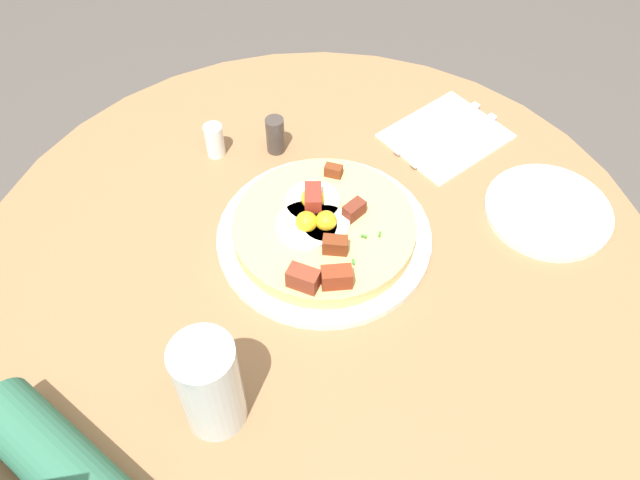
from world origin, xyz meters
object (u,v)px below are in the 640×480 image
pizza_plate (324,236)px  knife (438,128)px  bread_plate (548,211)px  salt_shaker (214,140)px  breakfast_pizza (323,227)px  dining_table (316,325)px  fork (455,140)px  water_glass (209,385)px  pepper_shaker (275,135)px

pizza_plate → knife: (0.21, 0.19, 0.00)m
pizza_plate → bread_plate: 0.32m
pizza_plate → salt_shaker: (-0.13, 0.19, 0.02)m
breakfast_pizza → salt_shaker: size_ratio=4.64×
dining_table → fork: fork is taller
breakfast_pizza → knife: 0.29m
knife → bread_plate: bearing=-90.7°
dining_table → water_glass: water_glass is taller
pizza_plate → breakfast_pizza: (-0.00, -0.00, 0.02)m
knife → water_glass: water_glass is taller
dining_table → breakfast_pizza: bearing=65.1°
bread_plate → salt_shaker: bearing=156.3°
fork → salt_shaker: (-0.36, 0.04, 0.02)m
pepper_shaker → water_glass: bearing=-105.8°
water_glass → knife: bearing=48.0°
knife → pepper_shaker: bearing=150.7°
pizza_plate → water_glass: size_ratio=2.13×
pizza_plate → water_glass: 0.29m
salt_shaker → pizza_plate: bearing=-55.3°
bread_plate → knife: 0.22m
breakfast_pizza → water_glass: size_ratio=1.80×
dining_table → water_glass: bearing=-126.4°
bread_plate → pepper_shaker: 0.41m
breakfast_pizza → fork: bearing=33.9°
bread_plate → fork: bread_plate is taller
dining_table → salt_shaker: 0.32m
fork → knife: bearing=90.0°
pizza_plate → breakfast_pizza: 0.02m
breakfast_pizza → pepper_shaker: breakfast_pizza is taller
knife → breakfast_pizza: bearing=-168.2°
salt_shaker → pepper_shaker: 0.09m
dining_table → salt_shaker: salt_shaker is taller
pizza_plate → dining_table: bearing=-116.6°
pepper_shaker → fork: bearing=-6.5°
fork → water_glass: bearing=-164.9°
knife → salt_shaker: size_ratio=3.42×
pizza_plate → bread_plate: pizza_plate is taller
bread_plate → water_glass: size_ratio=1.30×
pizza_plate → knife: pizza_plate is taller
breakfast_pizza → fork: 0.28m
fork → pepper_shaker: (-0.27, 0.03, 0.02)m
fork → pepper_shaker: 0.28m
bread_plate → pepper_shaker: pepper_shaker is taller
water_glass → salt_shaker: 0.42m
pizza_plate → fork: (0.23, 0.16, 0.00)m
bread_plate → salt_shaker: salt_shaker is taller
bread_plate → knife: bearing=118.6°
breakfast_pizza → fork: (0.23, 0.16, -0.02)m
salt_shaker → pepper_shaker: (0.09, -0.01, 0.00)m
water_glass → salt_shaker: (0.03, 0.42, -0.04)m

